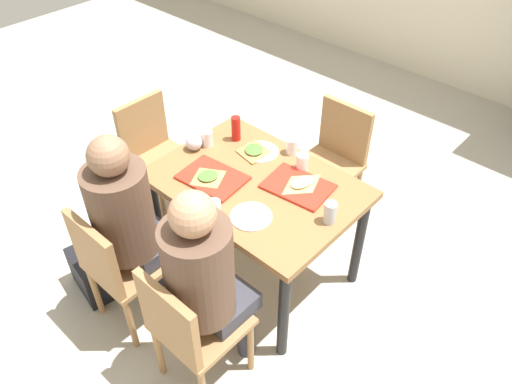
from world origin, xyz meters
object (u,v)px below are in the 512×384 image
plastic_cup_c (207,138)px  paper_plate_near_edge (251,216)px  main_table (256,195)px  chair_left_end (154,149)px  tray_red_near (213,178)px  handbag (91,274)px  pizza_slice_c (254,150)px  chair_far_side (335,155)px  plastic_cup_a (292,146)px  pizza_slice_a (208,177)px  plastic_cup_b (214,209)px  soda_can (330,213)px  condiment_bottle (236,129)px  chair_near_left (116,264)px  person_in_brown_jacket (206,276)px  pizza_slice_b (302,183)px  person_in_red (130,217)px  foil_bundle (194,142)px  paper_plate_center (260,152)px  plastic_cup_d (302,162)px  chair_near_right (188,326)px  tray_red_far (298,186)px

plastic_cup_c → paper_plate_near_edge: bearing=-24.4°
main_table → chair_left_end: 0.97m
tray_red_near → handbag: size_ratio=1.12×
pizza_slice_c → chair_far_side: bearing=71.7°
plastic_cup_a → main_table: bearing=-85.3°
chair_far_side → pizza_slice_a: chair_far_side is taller
main_table → plastic_cup_b: size_ratio=11.52×
chair_left_end → soda_can: size_ratio=6.92×
paper_plate_near_edge → chair_far_side: bearing=99.6°
handbag → condiment_bottle: bearing=75.7°
chair_near_left → tray_red_near: (0.09, 0.65, 0.25)m
person_in_brown_jacket → handbag: size_ratio=3.92×
tray_red_near → chair_far_side: bearing=77.9°
handbag → chair_near_left: bearing=2.6°
pizza_slice_b → person_in_red: bearing=-122.1°
foil_bundle → chair_near_left: bearing=-75.4°
tray_red_near → paper_plate_center: (0.03, 0.37, -0.00)m
chair_left_end → tray_red_near: 0.81m
pizza_slice_c → pizza_slice_b: bearing=-7.7°
pizza_slice_b → plastic_cup_c: bearing=-173.1°
plastic_cup_a → pizza_slice_a: bearing=-109.4°
plastic_cup_d → soda_can: soda_can is taller
pizza_slice_a → handbag: (-0.43, -0.64, -0.62)m
pizza_slice_a → handbag: pizza_slice_a is taller
plastic_cup_b → plastic_cup_c: bearing=140.0°
chair_left_end → pizza_slice_b: size_ratio=3.80×
chair_left_end → paper_plate_center: (0.79, 0.23, 0.25)m
pizza_slice_c → chair_near_right: bearing=-63.9°
person_in_red → paper_plate_near_edge: person_in_red is taller
chair_left_end → pizza_slice_b: (1.17, 0.14, 0.27)m
chair_near_left → chair_near_right: same height
chair_left_end → plastic_cup_a: size_ratio=8.44×
tray_red_far → chair_near_left: bearing=-118.1°
foil_bundle → tray_red_far: bearing=11.8°
chair_far_side → pizza_slice_b: bearing=-71.9°
person_in_red → foil_bundle: person_in_red is taller
chair_left_end → person_in_red: person_in_red is taller
tray_red_near → soda_can: (0.69, 0.16, 0.05)m
condiment_bottle → pizza_slice_c: bearing=-8.9°
tray_red_near → paper_plate_center: size_ratio=1.64×
paper_plate_near_edge → soda_can: (0.32, 0.25, 0.06)m
pizza_slice_b → soda_can: size_ratio=1.82×
person_in_red → soda_can: 1.03m
chair_far_side → person_in_red: (-0.29, -1.45, 0.25)m
person_in_red → plastic_cup_b: size_ratio=12.54×
person_in_red → plastic_cup_d: person_in_red is taller
tray_red_near → soda_can: 0.71m
plastic_cup_d → pizza_slice_a: bearing=-126.8°
person_in_brown_jacket → paper_plate_center: (-0.46, 0.88, 0.00)m
handbag → tray_red_far: bearing=48.0°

